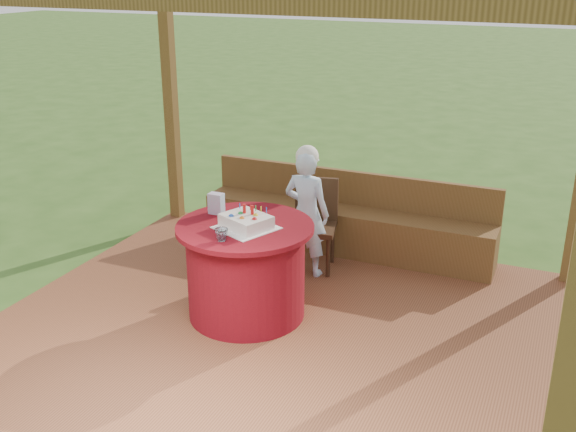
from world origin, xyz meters
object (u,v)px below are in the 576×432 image
object	(u,v)px
gift_bag	(216,204)
drinking_glass	(221,235)
bench	(346,226)
table	(246,270)
elderly_woman	(307,210)
birthday_cake	(246,222)
chair	(315,220)

from	to	relation	value
gift_bag	drinking_glass	distance (m)	0.60
bench	table	xyz separation A→B (m)	(-0.31, -1.62, 0.14)
table	drinking_glass	xyz separation A→B (m)	(-0.01, -0.36, 0.44)
bench	table	size ratio (longest dim) A/B	2.68
elderly_woman	birthday_cake	bearing A→B (deg)	-96.24
chair	birthday_cake	xyz separation A→B (m)	(-0.12, -1.20, 0.39)
bench	elderly_woman	xyz separation A→B (m)	(-0.16, -0.67, 0.37)
chair	drinking_glass	distance (m)	1.56
chair	drinking_glass	bearing A→B (deg)	-96.54
chair	bench	bearing A→B (deg)	71.88
bench	elderly_woman	distance (m)	0.78
gift_bag	elderly_woman	bearing A→B (deg)	58.85
table	gift_bag	bearing A→B (deg)	157.57
elderly_woman	gift_bag	distance (m)	0.98
table	elderly_woman	world-z (taller)	elderly_woman
elderly_woman	drinking_glass	bearing A→B (deg)	-97.21
bench	chair	size ratio (longest dim) A/B	3.47
chair	drinking_glass	size ratio (longest dim) A/B	8.36
chair	elderly_woman	world-z (taller)	elderly_woman
table	gift_bag	xyz separation A→B (m)	(-0.34, 0.14, 0.49)
chair	drinking_glass	xyz separation A→B (m)	(-0.17, -1.50, 0.38)
chair	gift_bag	distance (m)	1.19
gift_bag	drinking_glass	xyz separation A→B (m)	(0.32, -0.50, -0.04)
bench	birthday_cake	distance (m)	1.80
table	birthday_cake	bearing A→B (deg)	-53.80
bench	gift_bag	distance (m)	1.73
bench	birthday_cake	xyz separation A→B (m)	(-0.27, -1.67, 0.60)
elderly_woman	gift_bag	bearing A→B (deg)	-121.24
bench	gift_bag	world-z (taller)	gift_bag
gift_bag	drinking_glass	size ratio (longest dim) A/B	1.71
bench	table	world-z (taller)	table
bench	drinking_glass	bearing A→B (deg)	-99.42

